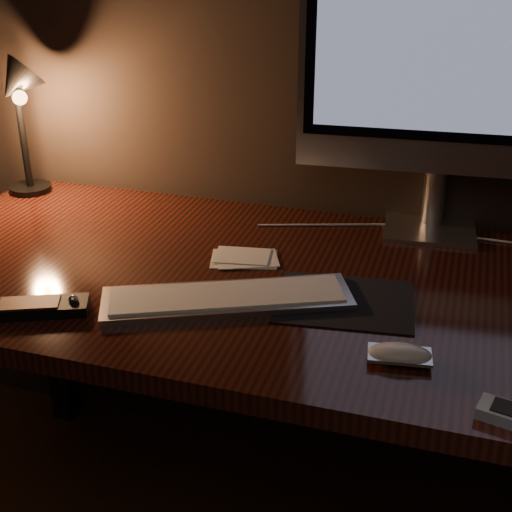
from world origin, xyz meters
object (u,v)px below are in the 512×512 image
(desk, at_px, (282,317))
(desk_lamp, at_px, (19,103))
(mouse, at_px, (400,356))
(monitor, at_px, (449,59))
(media_remote, at_px, (41,307))
(keyboard, at_px, (227,298))

(desk, relative_size, desk_lamp, 4.48)
(mouse, distance_m, desk_lamp, 1.12)
(monitor, bearing_deg, desk_lamp, 179.64)
(monitor, bearing_deg, mouse, -94.62)
(mouse, relative_size, desk_lamp, 0.28)
(desk, distance_m, media_remote, 0.51)
(monitor, relative_size, desk_lamp, 1.81)
(keyboard, xyz_separation_m, media_remote, (-0.31, -0.14, 0.00))
(keyboard, relative_size, media_remote, 2.61)
(keyboard, bearing_deg, media_remote, 179.42)
(keyboard, xyz_separation_m, desk_lamp, (-0.66, 0.37, 0.23))
(media_remote, bearing_deg, keyboard, 0.20)
(monitor, relative_size, keyboard, 1.41)
(mouse, xyz_separation_m, desk_lamp, (-0.99, 0.48, 0.23))
(media_remote, xyz_separation_m, desk_lamp, (-0.35, 0.51, 0.23))
(desk, height_order, keyboard, keyboard)
(keyboard, bearing_deg, desk, 49.09)
(desk_lamp, bearing_deg, keyboard, -20.53)
(desk, xyz_separation_m, media_remote, (-0.36, -0.32, 0.14))
(mouse, bearing_deg, desk_lamp, 146.33)
(desk_lamp, bearing_deg, media_remote, -46.28)
(mouse, bearing_deg, keyboard, 154.83)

